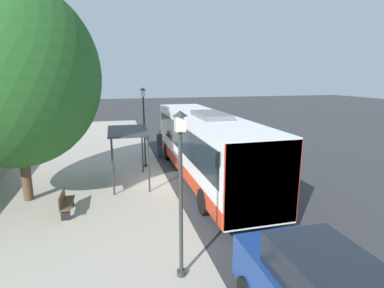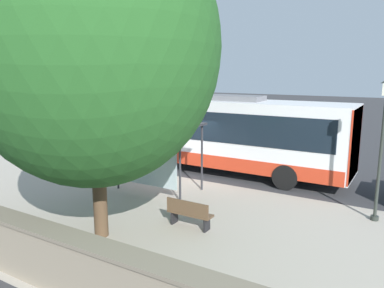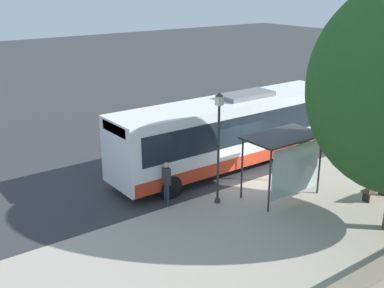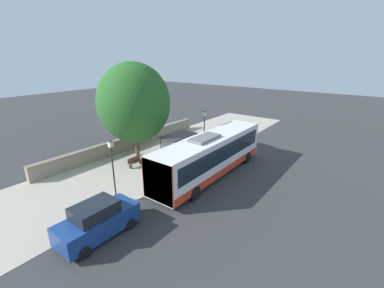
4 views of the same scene
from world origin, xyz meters
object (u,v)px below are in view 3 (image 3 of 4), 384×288
Objects in this scene: pedestrian at (166,180)px; street_lamp_near at (375,105)px; bench at (376,189)px; street_lamp_far at (219,140)px; bus_shelter at (286,147)px; parked_car_behind_bus at (367,118)px; bus at (231,131)px.

street_lamp_near reaches higher than pedestrian.
bench is 0.31× the size of street_lamp_far.
pedestrian is 11.99m from street_lamp_near.
street_lamp_near is (-1.25, -11.82, 1.52)m from pedestrian.
bus_shelter is 0.70× the size of street_lamp_far.
pedestrian is 2.61m from street_lamp_far.
bus_shelter is 7.67m from street_lamp_near.
street_lamp_near reaches higher than parked_car_behind_bus.
parked_car_behind_bus is (2.11, -2.73, -1.62)m from street_lamp_near.
parked_car_behind_bus is at bearing -52.36° from street_lamp_near.
parked_car_behind_bus is (1.96, -12.83, -1.73)m from street_lamp_far.
street_lamp_near is at bearing -53.50° from bench.
street_lamp_far reaches higher than bench.
parked_car_behind_bus is at bearing -81.31° from street_lamp_far.
street_lamp_far reaches higher than bus.
bus_shelter is 1.78× the size of pedestrian.
bench is (-4.70, -7.16, -0.60)m from pedestrian.
bench is 6.89m from street_lamp_far.
bus_shelter is 2.83m from street_lamp_far.
bus_shelter is at bearing 107.04° from parked_car_behind_bus.
bus is 6.88m from bench.
pedestrian is at bearing 83.94° from street_lamp_near.
street_lamp_near is at bearing -82.09° from bus_shelter.
street_lamp_far is (0.15, 10.10, 0.10)m from street_lamp_near.
pedestrian is 1.28× the size of bench.
bench is at bearing -129.30° from bus_shelter.
bus is 8.65× the size of bench.
bus is at bearing 21.31° from bench.
street_lamp_far is (3.59, 5.44, 2.23)m from bench.
street_lamp_far is 13.10m from parked_car_behind_bus.
bus is 6.74× the size of pedestrian.
bus is 2.78× the size of street_lamp_near.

